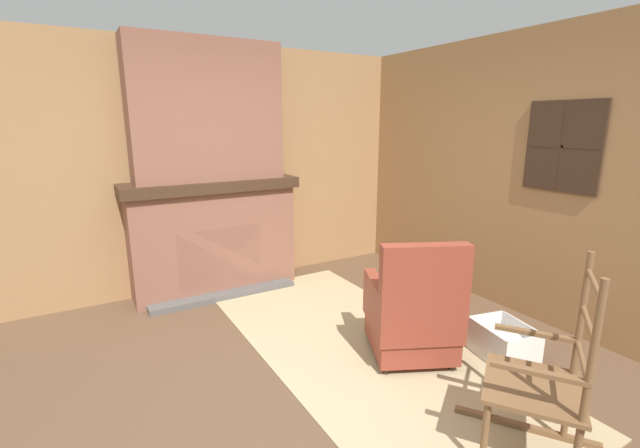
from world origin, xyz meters
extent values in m
plane|color=brown|center=(0.00, 0.00, 0.00)|extent=(14.00, 14.00, 0.00)
cube|color=#9E7247|center=(-2.39, 0.00, 1.31)|extent=(0.06, 5.31, 2.62)
cube|color=#9E7247|center=(0.00, 2.39, 1.31)|extent=(5.31, 0.06, 2.62)
cube|color=#382619|center=(0.15, 2.34, 1.61)|extent=(0.65, 0.02, 0.76)
cube|color=silver|center=(0.15, 2.35, 1.61)|extent=(0.61, 0.01, 0.72)
cube|color=#382619|center=(0.15, 2.34, 1.61)|extent=(0.02, 0.02, 0.72)
cube|color=#382619|center=(0.15, 2.34, 1.61)|extent=(0.61, 0.02, 0.02)
cube|color=brown|center=(-2.15, 0.00, 0.55)|extent=(0.42, 1.71, 1.11)
cube|color=black|center=(-1.98, 0.00, 0.43)|extent=(0.08, 0.89, 0.62)
cube|color=#565451|center=(-1.86, 0.00, 0.03)|extent=(0.16, 1.54, 0.06)
cube|color=#3D2819|center=(-2.15, 0.00, 1.16)|extent=(0.52, 1.81, 0.11)
cube|color=brown|center=(-2.15, 0.00, 1.91)|extent=(0.37, 1.50, 1.38)
cube|color=tan|center=(-0.34, 0.62, 0.01)|extent=(3.38, 1.51, 0.01)
cube|color=brown|center=(-0.04, 0.91, 0.18)|extent=(0.83, 0.81, 0.24)
cube|color=brown|center=(-0.04, 0.91, 0.33)|extent=(0.87, 0.86, 0.18)
cube|color=brown|center=(0.20, 0.79, 0.70)|extent=(0.38, 0.62, 0.57)
cube|color=brown|center=(-0.18, 0.68, 0.52)|extent=(0.58, 0.34, 0.20)
cube|color=brown|center=(0.05, 1.16, 0.52)|extent=(0.58, 0.34, 0.20)
cylinder|color=#332319|center=(-0.39, 0.80, 0.03)|extent=(0.07, 0.07, 0.06)
cylinder|color=#332319|center=(-0.18, 1.25, 0.03)|extent=(0.07, 0.07, 0.06)
cylinder|color=#332319|center=(0.09, 0.57, 0.03)|extent=(0.07, 0.07, 0.06)
cylinder|color=#332319|center=(0.31, 1.02, 0.03)|extent=(0.07, 0.07, 0.06)
cube|color=brown|center=(0.97, 0.91, 0.02)|extent=(0.68, 0.49, 0.04)
cylinder|color=brown|center=(1.05, 0.44, 0.23)|extent=(0.05, 0.05, 0.38)
cylinder|color=brown|center=(0.81, 0.79, 0.23)|extent=(0.05, 0.05, 0.38)
cylinder|color=brown|center=(1.14, 1.03, 0.23)|extent=(0.05, 0.05, 0.38)
cube|color=brown|center=(1.10, 0.73, 0.43)|extent=(0.68, 0.69, 0.02)
cylinder|color=brown|center=(1.39, 0.67, 0.79)|extent=(0.05, 0.05, 0.73)
cylinder|color=brown|center=(1.14, 1.03, 0.79)|extent=(0.05, 0.05, 0.73)
cylinder|color=brown|center=(1.27, 0.85, 0.64)|extent=(0.26, 0.35, 0.03)
cylinder|color=brown|center=(1.27, 0.85, 0.84)|extent=(0.26, 0.35, 0.03)
cylinder|color=brown|center=(1.27, 0.85, 1.05)|extent=(0.26, 0.35, 0.03)
cube|color=brown|center=(1.22, 0.56, 0.64)|extent=(0.38, 0.28, 0.02)
cube|color=brown|center=(0.97, 0.91, 0.64)|extent=(0.38, 0.28, 0.02)
cylinder|color=brown|center=(-1.30, 1.79, 0.06)|extent=(0.14, 0.33, 0.13)
cylinder|color=brown|center=(-1.18, 1.79, 0.06)|extent=(0.14, 0.33, 0.13)
cylinder|color=brown|center=(-1.05, 1.78, 0.06)|extent=(0.14, 0.33, 0.13)
cylinder|color=brown|center=(-1.24, 1.79, 0.17)|extent=(0.14, 0.33, 0.13)
cylinder|color=brown|center=(-1.11, 1.78, 0.17)|extent=(0.14, 0.33, 0.13)
cube|color=white|center=(0.38, 1.50, 0.01)|extent=(0.51, 0.43, 0.01)
cube|color=white|center=(0.59, 1.45, 0.14)|extent=(0.08, 0.34, 0.28)
cube|color=white|center=(0.16, 1.54, 0.14)|extent=(0.08, 0.34, 0.28)
cube|color=white|center=(0.41, 1.66, 0.14)|extent=(0.44, 0.10, 0.28)
cube|color=white|center=(0.34, 1.33, 0.14)|extent=(0.44, 0.10, 0.28)
ellipsoid|color=white|center=(0.38, 1.50, 0.16)|extent=(0.41, 0.35, 0.17)
ellipsoid|color=silver|center=(-2.19, -0.47, 1.27)|extent=(0.11, 0.11, 0.10)
cylinder|color=white|center=(-2.19, -0.47, 1.42)|extent=(0.06, 0.06, 0.19)
cube|color=gray|center=(-2.19, 0.46, 1.28)|extent=(0.16, 0.24, 0.13)
cube|color=silver|center=(-2.10, 0.46, 1.29)|extent=(0.01, 0.04, 0.02)
camera|label=1|loc=(2.26, -1.26, 1.81)|focal=24.00mm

